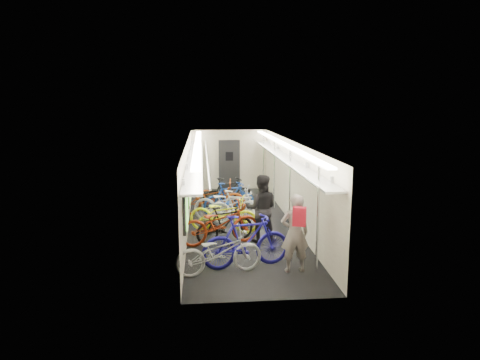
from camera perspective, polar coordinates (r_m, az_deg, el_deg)
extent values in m
plane|color=black|center=(12.61, 0.03, -5.75)|extent=(10.00, 10.00, 0.00)
plane|color=white|center=(12.16, 0.03, 5.18)|extent=(10.00, 10.00, 0.00)
plane|color=beige|center=(12.29, -6.95, -0.50)|extent=(0.00, 10.00, 10.00)
plane|color=beige|center=(12.55, 6.87, -0.27)|extent=(0.00, 10.00, 10.00)
plane|color=beige|center=(17.25, -1.45, 2.72)|extent=(3.00, 0.00, 3.00)
plane|color=beige|center=(7.51, 3.47, -7.55)|extent=(3.00, 0.00, 3.00)
cube|color=black|center=(9.15, -7.32, -3.98)|extent=(0.06, 1.10, 0.80)
cube|color=#8DB54F|center=(9.15, -7.07, -3.98)|extent=(0.02, 0.96, 0.66)
cube|color=black|center=(11.29, -6.91, -1.21)|extent=(0.06, 1.10, 0.80)
cube|color=#8DB54F|center=(11.29, -6.71, -1.20)|extent=(0.02, 0.96, 0.66)
cube|color=black|center=(13.46, -6.63, 0.68)|extent=(0.06, 1.10, 0.80)
cube|color=#8DB54F|center=(13.45, -6.46, 0.68)|extent=(0.02, 0.96, 0.66)
cube|color=black|center=(15.63, -6.43, 2.04)|extent=(0.06, 1.10, 0.80)
cube|color=#8DB54F|center=(15.63, -6.28, 2.04)|extent=(0.02, 0.96, 0.66)
cube|color=yellow|center=(10.21, -7.04, -2.17)|extent=(0.02, 0.22, 0.30)
cube|color=yellow|center=(12.36, -6.72, 0.05)|extent=(0.02, 0.22, 0.30)
cube|color=yellow|center=(14.53, -6.49, 1.61)|extent=(0.02, 0.22, 0.30)
cube|color=black|center=(17.22, -1.44, 2.04)|extent=(0.85, 0.08, 2.00)
cube|color=#999BA0|center=(12.16, -5.99, 2.85)|extent=(0.40, 9.70, 0.05)
cube|color=#999BA0|center=(12.39, 5.95, 2.99)|extent=(0.40, 9.70, 0.05)
cylinder|color=silver|center=(12.15, -4.44, 3.34)|extent=(0.04, 9.70, 0.04)
cylinder|color=silver|center=(12.32, 4.45, 3.44)|extent=(0.04, 9.70, 0.04)
cube|color=white|center=(12.12, -5.65, 4.82)|extent=(0.18, 9.60, 0.04)
cube|color=white|center=(12.33, 5.62, 4.92)|extent=(0.18, 9.60, 0.04)
cylinder|color=silver|center=(8.89, 10.34, -4.83)|extent=(0.05, 0.05, 2.38)
cylinder|color=silver|center=(11.54, 6.68, -1.21)|extent=(0.05, 0.05, 2.38)
cylinder|color=silver|center=(13.95, 4.60, 0.85)|extent=(0.05, 0.05, 2.38)
cylinder|color=silver|center=(16.39, 3.14, 2.30)|extent=(0.05, 0.05, 2.38)
imported|color=#A8A8AC|center=(8.89, -2.80, -9.56)|extent=(1.91, 1.01, 0.95)
imported|color=navy|center=(9.19, 0.83, -8.16)|extent=(2.01, 0.92, 1.17)
imported|color=#9B2D10|center=(10.66, -2.70, -5.81)|extent=(2.14, 1.16, 1.07)
imported|color=black|center=(10.82, -1.99, -5.93)|extent=(1.61, 0.95, 0.93)
imported|color=#E5F216|center=(11.66, -2.21, -4.54)|extent=(2.03, 1.24, 1.01)
imported|color=silver|center=(12.30, -0.34, -3.73)|extent=(1.74, 0.93, 1.01)
imported|color=#AEAFB2|center=(12.55, -1.58, -3.26)|extent=(2.20, 1.28, 1.09)
imported|color=#1A419C|center=(13.35, -1.42, -2.50)|extent=(1.81, 1.08, 1.05)
imported|color=#8D370F|center=(13.38, -3.74, -2.37)|extent=(2.17, 0.92, 1.11)
imported|color=black|center=(14.14, -1.60, -1.75)|extent=(1.83, 1.00, 1.06)
imported|color=gray|center=(8.98, 7.32, -7.05)|extent=(0.64, 0.45, 1.66)
imported|color=black|center=(10.78, 2.84, -3.82)|extent=(0.93, 0.77, 1.72)
cube|color=#AC1122|center=(8.53, 7.92, -4.85)|extent=(0.29, 0.22, 0.38)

